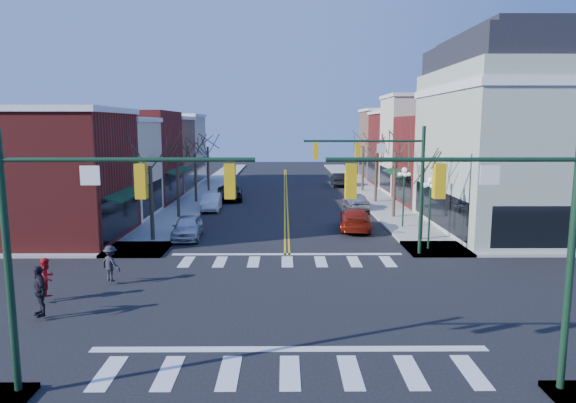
{
  "coord_description": "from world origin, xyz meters",
  "views": [
    {
      "loc": [
        -0.16,
        -20.48,
        7.29
      ],
      "look_at": [
        0.06,
        9.31,
        2.8
      ],
      "focal_mm": 32.0,
      "sensor_mm": 36.0,
      "label": 1
    }
  ],
  "objects_px": {
    "car_right_mid": "(356,201)",
    "pedestrian_dark_a": "(39,291)",
    "car_right_near": "(355,219)",
    "car_right_far": "(339,180)",
    "car_left_far": "(230,193)",
    "car_left_near": "(187,227)",
    "lamppost_corner": "(430,201)",
    "pedestrian_dark_b": "(111,263)",
    "victorian_corner": "(529,134)",
    "car_left_mid": "(211,202)",
    "lamppost_midblock": "(404,187)",
    "pedestrian_red_b": "(47,278)"
  },
  "relations": [
    {
      "from": "car_left_far",
      "to": "car_right_far",
      "type": "relative_size",
      "value": 1.11
    },
    {
      "from": "car_left_near",
      "to": "car_right_far",
      "type": "distance_m",
      "value": 30.99
    },
    {
      "from": "car_right_near",
      "to": "car_right_far",
      "type": "relative_size",
      "value": 1.1
    },
    {
      "from": "lamppost_midblock",
      "to": "car_left_near",
      "type": "bearing_deg",
      "value": -168.2
    },
    {
      "from": "lamppost_corner",
      "to": "pedestrian_dark_a",
      "type": "xyz_separation_m",
      "value": [
        -17.55,
        -10.41,
        -1.85
      ]
    },
    {
      "from": "lamppost_corner",
      "to": "car_right_far",
      "type": "relative_size",
      "value": 0.91
    },
    {
      "from": "car_right_mid",
      "to": "pedestrian_dark_b",
      "type": "bearing_deg",
      "value": 50.02
    },
    {
      "from": "car_left_near",
      "to": "pedestrian_dark_a",
      "type": "relative_size",
      "value": 2.25
    },
    {
      "from": "victorian_corner",
      "to": "car_right_far",
      "type": "distance_m",
      "value": 28.21
    },
    {
      "from": "car_left_far",
      "to": "car_right_near",
      "type": "xyz_separation_m",
      "value": [
        10.26,
        -14.13,
        0.03
      ]
    },
    {
      "from": "pedestrian_dark_b",
      "to": "pedestrian_dark_a",
      "type": "bearing_deg",
      "value": 104.6
    },
    {
      "from": "lamppost_corner",
      "to": "car_left_mid",
      "type": "height_order",
      "value": "lamppost_corner"
    },
    {
      "from": "car_left_far",
      "to": "pedestrian_dark_b",
      "type": "relative_size",
      "value": 3.15
    },
    {
      "from": "lamppost_corner",
      "to": "car_right_mid",
      "type": "xyz_separation_m",
      "value": [
        -2.16,
        14.92,
        -2.24
      ]
    },
    {
      "from": "lamppost_midblock",
      "to": "pedestrian_red_b",
      "type": "relative_size",
      "value": 2.54
    },
    {
      "from": "car_right_near",
      "to": "car_right_far",
      "type": "height_order",
      "value": "car_right_far"
    },
    {
      "from": "car_right_far",
      "to": "victorian_corner",
      "type": "bearing_deg",
      "value": 111.26
    },
    {
      "from": "car_left_near",
      "to": "car_left_far",
      "type": "distance_m",
      "value": 16.79
    },
    {
      "from": "car_left_far",
      "to": "car_right_far",
      "type": "height_order",
      "value": "car_right_far"
    },
    {
      "from": "car_left_near",
      "to": "car_left_mid",
      "type": "relative_size",
      "value": 1.01
    },
    {
      "from": "car_left_far",
      "to": "car_right_far",
      "type": "xyz_separation_m",
      "value": [
        11.86,
        11.46,
        0.05
      ]
    },
    {
      "from": "lamppost_corner",
      "to": "car_left_near",
      "type": "distance_m",
      "value": 15.17
    },
    {
      "from": "lamppost_midblock",
      "to": "pedestrian_dark_b",
      "type": "relative_size",
      "value": 2.59
    },
    {
      "from": "car_right_mid",
      "to": "pedestrian_dark_b",
      "type": "xyz_separation_m",
      "value": [
        -14.15,
        -21.06,
        0.26
      ]
    },
    {
      "from": "pedestrian_red_b",
      "to": "car_left_mid",
      "type": "bearing_deg",
      "value": -0.96
    },
    {
      "from": "car_right_mid",
      "to": "car_right_far",
      "type": "height_order",
      "value": "car_right_far"
    },
    {
      "from": "lamppost_midblock",
      "to": "car_left_mid",
      "type": "relative_size",
      "value": 1.0
    },
    {
      "from": "victorian_corner",
      "to": "car_right_mid",
      "type": "bearing_deg",
      "value": 139.55
    },
    {
      "from": "car_left_near",
      "to": "pedestrian_dark_b",
      "type": "bearing_deg",
      "value": -103.6
    },
    {
      "from": "car_right_mid",
      "to": "pedestrian_dark_a",
      "type": "relative_size",
      "value": 2.22
    },
    {
      "from": "car_left_mid",
      "to": "car_left_far",
      "type": "height_order",
      "value": "car_left_far"
    },
    {
      "from": "victorian_corner",
      "to": "lamppost_midblock",
      "type": "distance_m",
      "value": 9.1
    },
    {
      "from": "car_right_mid",
      "to": "car_left_far",
      "type": "bearing_deg",
      "value": -30.79
    },
    {
      "from": "lamppost_corner",
      "to": "car_left_far",
      "type": "bearing_deg",
      "value": 124.05
    },
    {
      "from": "car_left_far",
      "to": "pedestrian_dark_b",
      "type": "distance_m",
      "value": 26.49
    },
    {
      "from": "car_left_far",
      "to": "car_right_mid",
      "type": "bearing_deg",
      "value": -29.83
    },
    {
      "from": "pedestrian_dark_b",
      "to": "victorian_corner",
      "type": "bearing_deg",
      "value": -122.99
    },
    {
      "from": "car_left_near",
      "to": "pedestrian_red_b",
      "type": "relative_size",
      "value": 2.55
    },
    {
      "from": "car_right_mid",
      "to": "pedestrian_dark_a",
      "type": "distance_m",
      "value": 29.64
    },
    {
      "from": "car_right_mid",
      "to": "car_left_near",
      "type": "bearing_deg",
      "value": 36.61
    },
    {
      "from": "lamppost_midblock",
      "to": "car_left_far",
      "type": "relative_size",
      "value": 0.82
    },
    {
      "from": "pedestrian_dark_a",
      "to": "car_left_far",
      "type": "bearing_deg",
      "value": 134.4
    },
    {
      "from": "lamppost_corner",
      "to": "lamppost_midblock",
      "type": "bearing_deg",
      "value": 90.0
    },
    {
      "from": "lamppost_corner",
      "to": "pedestrian_dark_b",
      "type": "relative_size",
      "value": 2.59
    },
    {
      "from": "car_left_mid",
      "to": "victorian_corner",
      "type": "bearing_deg",
      "value": -22.44
    },
    {
      "from": "car_left_far",
      "to": "car_right_mid",
      "type": "relative_size",
      "value": 1.23
    },
    {
      "from": "lamppost_corner",
      "to": "pedestrian_dark_b",
      "type": "height_order",
      "value": "lamppost_corner"
    },
    {
      "from": "pedestrian_dark_a",
      "to": "pedestrian_dark_b",
      "type": "relative_size",
      "value": 1.15
    },
    {
      "from": "pedestrian_dark_a",
      "to": "lamppost_corner",
      "type": "bearing_deg",
      "value": 82.31
    },
    {
      "from": "pedestrian_dark_b",
      "to": "lamppost_midblock",
      "type": "bearing_deg",
      "value": -111.48
    }
  ]
}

